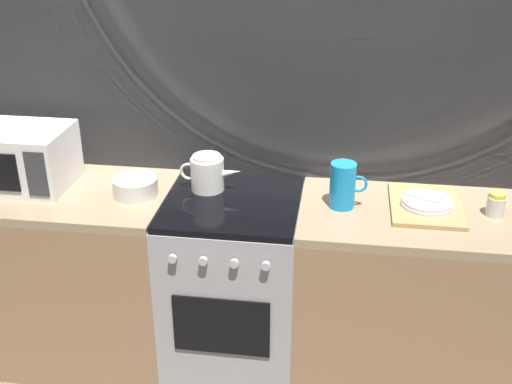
{
  "coord_description": "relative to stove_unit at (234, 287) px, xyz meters",
  "views": [
    {
      "loc": [
        0.46,
        -2.46,
        2.15
      ],
      "look_at": [
        0.11,
        0.0,
        0.95
      ],
      "focal_mm": 44.74,
      "sensor_mm": 36.0,
      "label": 1
    }
  ],
  "objects": [
    {
      "name": "microwave",
      "position": [
        -0.99,
        0.04,
        0.59
      ],
      "size": [
        0.46,
        0.35,
        0.27
      ],
      "color": "white",
      "rests_on": "counter_left"
    },
    {
      "name": "dish_pile",
      "position": [
        0.83,
        0.05,
        0.47
      ],
      "size": [
        0.3,
        0.4,
        0.06
      ],
      "color": "tan",
      "rests_on": "counter_right"
    },
    {
      "name": "back_wall",
      "position": [
        0.0,
        0.32,
        0.75
      ],
      "size": [
        3.6,
        0.05,
        2.4
      ],
      "color": "gray",
      "rests_on": "ground_plane"
    },
    {
      "name": "kettle",
      "position": [
        -0.13,
        0.1,
        0.53
      ],
      "size": [
        0.28,
        0.15,
        0.17
      ],
      "color": "white",
      "rests_on": "stove_unit"
    },
    {
      "name": "counter_right",
      "position": [
        0.9,
        0.0,
        0.0
      ],
      "size": [
        1.2,
        0.6,
        0.9
      ],
      "color": "#997251",
      "rests_on": "ground_plane"
    },
    {
      "name": "ground_plane",
      "position": [
        0.0,
        0.0,
        -0.45
      ],
      "size": [
        8.0,
        8.0,
        0.0
      ],
      "primitive_type": "plane",
      "color": "#6B6054"
    },
    {
      "name": "stove_unit",
      "position": [
        0.0,
        0.0,
        0.0
      ],
      "size": [
        0.6,
        0.63,
        0.9
      ],
      "color": "#9E9EA3",
      "rests_on": "ground_plane"
    },
    {
      "name": "mixing_bowl",
      "position": [
        -0.44,
        0.01,
        0.49
      ],
      "size": [
        0.2,
        0.2,
        0.08
      ],
      "primitive_type": "cylinder",
      "color": "silver",
      "rests_on": "counter_left"
    },
    {
      "name": "counter_left",
      "position": [
        -0.9,
        0.0,
        0.0
      ],
      "size": [
        1.2,
        0.6,
        0.9
      ],
      "color": "#997251",
      "rests_on": "ground_plane"
    },
    {
      "name": "spice_jar",
      "position": [
        1.11,
        0.02,
        0.5
      ],
      "size": [
        0.08,
        0.08,
        0.1
      ],
      "color": "silver",
      "rests_on": "counter_right"
    },
    {
      "name": "pitcher",
      "position": [
        0.48,
        0.02,
        0.55
      ],
      "size": [
        0.16,
        0.11,
        0.2
      ],
      "color": "#198CD8",
      "rests_on": "counter_right"
    }
  ]
}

